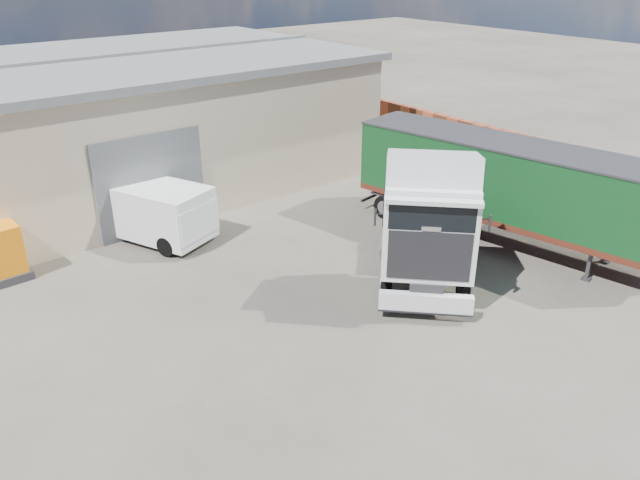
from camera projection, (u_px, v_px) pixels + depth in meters
ground at (389, 332)px, 16.70m from camera, size 120.00×120.00×0.00m
brick_boundary_wall at (484, 154)px, 26.90m from camera, size 0.35×26.00×2.50m
tractor_unit at (427, 227)px, 18.38m from camera, size 6.44×6.37×4.48m
box_trailer at (503, 182)px, 21.05m from camera, size 4.06×10.93×3.56m
panel_van at (150, 210)px, 21.76m from camera, size 3.63×5.23×1.98m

